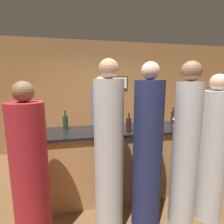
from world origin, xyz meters
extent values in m
plane|color=brown|center=(0.00, 0.00, 0.00)|extent=(14.00, 14.00, 0.00)
cube|color=olive|center=(0.00, 2.09, 1.40)|extent=(8.00, 0.06, 2.80)
cube|color=black|center=(0.56, 2.05, 1.75)|extent=(0.44, 0.02, 0.34)
cube|color=silver|center=(0.56, 2.04, 1.75)|extent=(0.39, 0.00, 0.29)
cube|color=#B27F4C|center=(0.00, 0.00, 0.52)|extent=(2.58, 0.60, 1.03)
cube|color=black|center=(0.00, 0.00, 1.05)|extent=(2.64, 0.66, 0.04)
cylinder|color=#4C6B93|center=(-0.16, 0.68, 0.83)|extent=(0.34, 0.34, 1.67)
sphere|color=#A37556|center=(-0.16, 0.68, 1.77)|extent=(0.21, 0.21, 0.21)
cylinder|color=#1E234C|center=(0.20, -0.69, 0.90)|extent=(0.34, 0.34, 1.80)
sphere|color=tan|center=(0.20, -0.69, 1.90)|extent=(0.20, 0.20, 0.20)
cylinder|color=#B2B2B7|center=(-0.26, -0.66, 0.90)|extent=(0.33, 0.33, 1.81)
sphere|color=#A37556|center=(-0.26, -0.66, 1.91)|extent=(0.21, 0.21, 0.21)
cylinder|color=#B2B2B7|center=(0.65, -0.75, 0.89)|extent=(0.30, 0.30, 1.78)
sphere|color=brown|center=(0.65, -0.75, 1.90)|extent=(0.22, 0.22, 0.22)
cylinder|color=maroon|center=(-1.09, -0.72, 0.79)|extent=(0.36, 0.36, 1.59)
sphere|color=brown|center=(-1.09, -0.72, 1.69)|extent=(0.20, 0.20, 0.20)
cylinder|color=#B2B2B7|center=(1.06, -0.71, 0.84)|extent=(0.35, 0.35, 1.67)
sphere|color=tan|center=(1.06, -0.71, 1.77)|extent=(0.20, 0.20, 0.20)
cylinder|color=#19381E|center=(-0.77, 0.14, 1.17)|extent=(0.08, 0.08, 0.21)
cylinder|color=#19381E|center=(-0.77, 0.14, 1.32)|extent=(0.03, 0.03, 0.08)
cylinder|color=black|center=(1.04, 0.18, 1.17)|extent=(0.07, 0.07, 0.21)
cylinder|color=black|center=(1.04, 0.18, 1.31)|extent=(0.03, 0.03, 0.08)
cylinder|color=black|center=(0.12, -0.17, 1.17)|extent=(0.08, 0.08, 0.20)
cylinder|color=black|center=(0.12, -0.17, 1.31)|extent=(0.03, 0.03, 0.07)
cylinder|color=silver|center=(0.51, 0.19, 1.17)|extent=(0.16, 0.16, 0.20)
cylinder|color=silver|center=(1.12, -0.20, 1.07)|extent=(0.05, 0.05, 0.00)
cylinder|color=silver|center=(1.12, -0.20, 1.12)|extent=(0.01, 0.01, 0.09)
cone|color=silver|center=(1.12, -0.20, 1.20)|extent=(0.07, 0.07, 0.07)
cylinder|color=silver|center=(0.97, 0.01, 1.07)|extent=(0.05, 0.05, 0.00)
cylinder|color=silver|center=(0.97, 0.01, 1.12)|extent=(0.01, 0.01, 0.10)
cone|color=silver|center=(0.97, 0.01, 1.20)|extent=(0.06, 0.06, 0.07)
cylinder|color=silver|center=(1.22, -0.10, 1.07)|extent=(0.05, 0.05, 0.00)
cylinder|color=silver|center=(1.22, -0.10, 1.12)|extent=(0.01, 0.01, 0.09)
cone|color=silver|center=(1.22, -0.10, 1.21)|extent=(0.07, 0.07, 0.08)
cylinder|color=silver|center=(0.30, 0.00, 1.07)|extent=(0.05, 0.05, 0.00)
cylinder|color=silver|center=(0.30, 0.00, 1.12)|extent=(0.01, 0.01, 0.09)
cone|color=silver|center=(0.30, 0.00, 1.20)|extent=(0.07, 0.07, 0.07)
cylinder|color=silver|center=(-0.21, -0.28, 1.07)|extent=(0.05, 0.05, 0.00)
cylinder|color=silver|center=(-0.21, -0.28, 1.12)|extent=(0.01, 0.01, 0.09)
cone|color=silver|center=(-0.21, -0.28, 1.20)|extent=(0.08, 0.08, 0.06)
cylinder|color=silver|center=(-0.24, -0.17, 1.07)|extent=(0.05, 0.05, 0.00)
cylinder|color=silver|center=(-0.24, -0.17, 1.11)|extent=(0.01, 0.01, 0.08)
cone|color=silver|center=(-0.24, -0.17, 1.20)|extent=(0.07, 0.07, 0.08)
camera|label=1|loc=(-0.62, -2.50, 1.78)|focal=28.00mm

